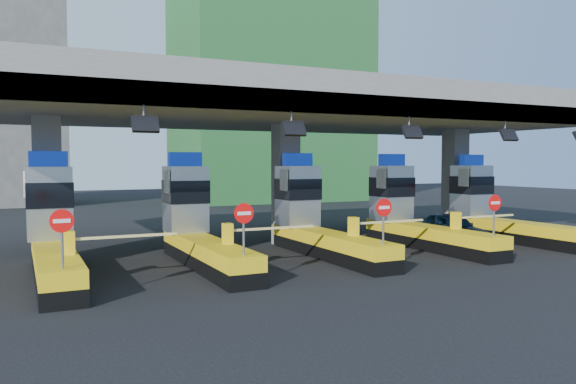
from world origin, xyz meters
name	(u,v)px	position (x,y,z in m)	size (l,w,h in m)	color
ground	(317,254)	(0.00, 0.00, 0.00)	(120.00, 120.00, 0.00)	black
toll_canopy	(287,110)	(0.00, 2.87, 6.13)	(28.00, 12.09, 7.00)	slate
toll_lane_far_left	(52,233)	(-10.00, 0.28, 1.40)	(4.43, 8.00, 4.16)	black
toll_lane_left	(197,225)	(-5.00, 0.28, 1.40)	(4.43, 8.00, 4.16)	black
toll_lane_center	(314,219)	(0.00, 0.28, 1.40)	(4.43, 8.00, 4.16)	black
toll_lane_right	(411,215)	(5.00, 0.28, 1.40)	(4.43, 8.00, 4.16)	black
toll_lane_far_right	(493,211)	(10.00, 0.28, 1.40)	(4.43, 8.00, 4.16)	black
bg_building_scaffold	(269,60)	(12.00, 32.00, 14.00)	(18.00, 12.00, 28.00)	#1E5926
van	(451,228)	(7.15, 0.07, 0.71)	(1.67, 4.16, 1.42)	black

